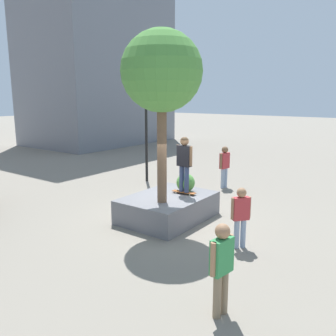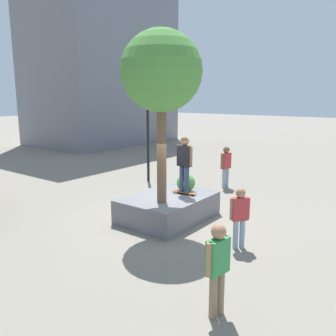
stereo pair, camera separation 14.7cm
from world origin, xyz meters
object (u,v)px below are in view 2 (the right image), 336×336
Objects in this scene: planter_ledge at (168,207)px; skateboarder at (184,161)px; skateboard at (184,192)px; traffic_light_corner at (148,109)px; passerby_with_bag at (226,164)px; pedestrian_crossing at (240,214)px; plaza_tree at (161,73)px; bystander_watching at (218,264)px.

skateboarder is (0.49, -0.28, 1.47)m from planter_ledge.
skateboard is 5.68m from traffic_light_corner.
skateboard is at bearing -170.70° from passerby_with_bag.
skateboarder is 2.91m from pedestrian_crossing.
skateboarder reaches higher than pedestrian_crossing.
plaza_tree is (-0.60, -0.22, 4.10)m from planter_ledge.
bystander_watching is (-7.09, -7.56, -2.29)m from traffic_light_corner.
skateboard is at bearing -2.67° from plaza_tree.
pedestrian_crossing reaches higher than planter_ledge.
passerby_with_bag is (4.56, 0.39, 0.65)m from planter_ledge.
bystander_watching reaches higher than pedestrian_crossing.
bystander_watching is (-4.02, -3.46, -0.85)m from skateboarder.
pedestrian_crossing is (-1.16, -2.50, 0.11)m from skateboard.
skateboard is 2.76m from pedestrian_crossing.
traffic_light_corner is at bearing 53.12° from skateboard.
pedestrian_crossing is (-0.06, -2.55, -3.56)m from plaza_tree.
traffic_light_corner reaches higher than bystander_watching.
planter_ledge is 5.17m from bystander_watching.
pedestrian_crossing reaches higher than skateboard.
passerby_with_bag is at bearing -73.91° from traffic_light_corner.
plaza_tree reaches higher than skateboard.
bystander_watching is at bearing -133.27° from planter_ledge.
plaza_tree is 5.93m from traffic_light_corner.
traffic_light_corner is at bearing 106.09° from passerby_with_bag.
planter_ledge is 0.59× the size of plaza_tree.
passerby_with_bag is at bearing 9.30° from skateboard.
plaza_tree reaches higher than pedestrian_crossing.
planter_ledge is at bearing 20.40° from plaza_tree.
planter_ledge is at bearing -133.05° from traffic_light_corner.
skateboard is at bearing 40.79° from bystander_watching.
skateboard is 0.17× the size of traffic_light_corner.
traffic_light_corner is 2.81× the size of bystander_watching.
skateboard is 0.47× the size of bystander_watching.
plaza_tree reaches higher than skateboarder.
skateboarder is 1.11× the size of pedestrian_crossing.
plaza_tree is 4.38m from pedestrian_crossing.
plaza_tree is at bearing -159.60° from planter_ledge.
planter_ledge is 5.98m from traffic_light_corner.
skateboarder is at bearing -135.00° from skateboard.
skateboard is 5.31m from bystander_watching.
traffic_light_corner is 3.04× the size of pedestrian_crossing.
planter_ledge is 4.62m from passerby_with_bag.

